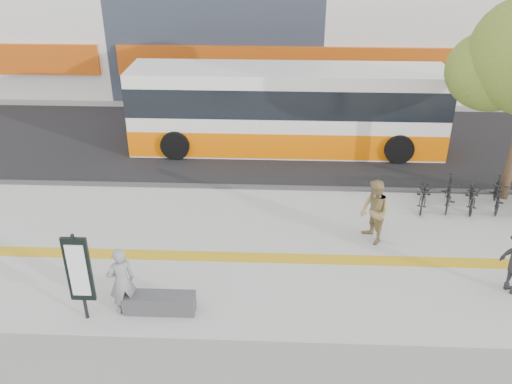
{
  "coord_description": "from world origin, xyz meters",
  "views": [
    {
      "loc": [
        0.0,
        -10.7,
        8.22
      ],
      "look_at": [
        -0.56,
        2.0,
        1.51
      ],
      "focal_mm": 37.74,
      "sensor_mm": 36.0,
      "label": 1
    }
  ],
  "objects_px": {
    "bench": "(160,303)",
    "signboard": "(79,271)",
    "pedestrian_tan": "(375,212)",
    "bus": "(287,112)",
    "seated_woman": "(121,281)"
  },
  "relations": [
    {
      "from": "bus",
      "to": "pedestrian_tan",
      "type": "bearing_deg",
      "value": -70.33
    },
    {
      "from": "bus",
      "to": "pedestrian_tan",
      "type": "relative_size",
      "value": 6.35
    },
    {
      "from": "signboard",
      "to": "seated_woman",
      "type": "relative_size",
      "value": 1.31
    },
    {
      "from": "signboard",
      "to": "pedestrian_tan",
      "type": "bearing_deg",
      "value": 26.91
    },
    {
      "from": "bus",
      "to": "pedestrian_tan",
      "type": "height_order",
      "value": "bus"
    },
    {
      "from": "bus",
      "to": "pedestrian_tan",
      "type": "distance_m",
      "value": 6.96
    },
    {
      "from": "bench",
      "to": "pedestrian_tan",
      "type": "relative_size",
      "value": 0.88
    },
    {
      "from": "bench",
      "to": "signboard",
      "type": "height_order",
      "value": "signboard"
    },
    {
      "from": "bench",
      "to": "pedestrian_tan",
      "type": "xyz_separation_m",
      "value": [
        5.24,
        3.17,
        0.69
      ]
    },
    {
      "from": "signboard",
      "to": "pedestrian_tan",
      "type": "distance_m",
      "value": 7.68
    },
    {
      "from": "bench",
      "to": "pedestrian_tan",
      "type": "height_order",
      "value": "pedestrian_tan"
    },
    {
      "from": "signboard",
      "to": "pedestrian_tan",
      "type": "xyz_separation_m",
      "value": [
        6.84,
        3.47,
        -0.38
      ]
    },
    {
      "from": "bench",
      "to": "bus",
      "type": "distance_m",
      "value": 10.2
    },
    {
      "from": "signboard",
      "to": "bus",
      "type": "xyz_separation_m",
      "value": [
        4.5,
        10.01,
        0.14
      ]
    },
    {
      "from": "bench",
      "to": "signboard",
      "type": "relative_size",
      "value": 0.73
    }
  ]
}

